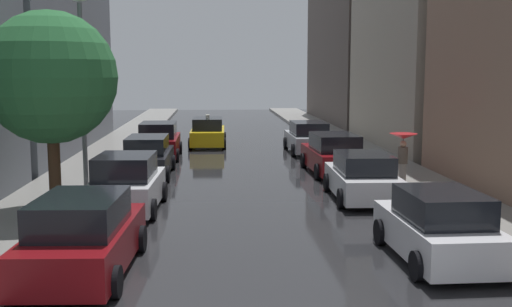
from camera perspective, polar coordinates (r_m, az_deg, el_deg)
name	(u,v)px	position (r m, az deg, el deg)	size (l,w,h in m)	color
ground_plane	(236,156)	(31.29, -1.90, -0.20)	(28.00, 72.00, 0.04)	#272729
sidewalk_left	(107,155)	(31.71, -13.72, -0.14)	(3.00, 72.00, 0.15)	gray
sidewalk_right	(361,153)	(32.17, 9.75, 0.08)	(3.00, 72.00, 0.15)	gray
building_left_mid	(22,5)	(34.97, -20.92, 12.75)	(6.00, 18.29, 15.31)	slate
building_right_mid	(431,15)	(36.12, 16.01, 12.32)	(6.00, 13.36, 14.73)	#9E9384
building_right_far	(360,54)	(51.80, 9.67, 9.10)	(6.00, 18.13, 11.20)	#564C47
parked_car_left_nearest	(83,237)	(13.65, -15.79, -7.50)	(2.29, 4.64, 1.72)	maroon
parked_car_left_second	(127,185)	(19.32, -11.94, -2.85)	(2.25, 4.10, 1.76)	silver
parked_car_left_third	(148,157)	(25.44, -10.01, -0.36)	(2.02, 4.59, 1.66)	black
parked_car_left_fourth	(159,141)	(30.58, -9.03, 1.12)	(2.12, 4.39, 1.78)	maroon
parked_car_right_nearest	(439,228)	(14.61, 16.62, -6.65)	(2.11, 4.11, 1.64)	silver
parked_car_right_second	(362,178)	(20.88, 9.88, -2.22)	(2.20, 4.32, 1.58)	silver
parked_car_right_third	(334,155)	(26.02, 7.22, -0.10)	(2.30, 4.77, 1.68)	maroon
parked_car_right_fourth	(308,138)	(32.36, 4.87, 1.45)	(2.21, 4.62, 1.63)	#B2B7BF
taxi_midroad	(208,133)	(35.08, -4.50, 1.94)	(2.14, 4.59, 1.81)	yellow
pedestrian_near_tree	(403,147)	(23.07, 13.52, 0.58)	(1.01, 1.01, 1.87)	gray
street_tree_left	(50,78)	(19.14, -18.58, 6.69)	(3.93, 3.93, 5.93)	#513823
lamp_post_left	(82,79)	(21.75, -15.86, 6.67)	(0.60, 0.28, 6.68)	#595B60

